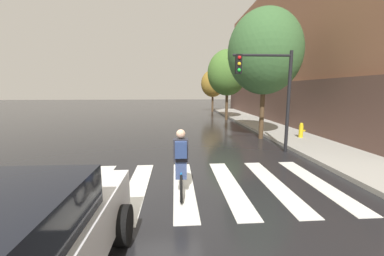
% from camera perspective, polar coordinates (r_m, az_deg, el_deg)
% --- Properties ---
extents(ground_plane, '(120.00, 120.00, 0.00)m').
position_cam_1_polar(ground_plane, '(6.77, -7.84, -13.84)').
color(ground_plane, black).
extents(crosswalk_stripes, '(9.46, 3.87, 0.01)m').
position_cam_1_polar(crosswalk_stripes, '(6.77, -7.58, -13.79)').
color(crosswalk_stripes, silver).
rests_on(crosswalk_stripes, ground).
extents(cyclist, '(0.37, 1.71, 1.69)m').
position_cam_1_polar(cyclist, '(5.98, -2.65, -8.30)').
color(cyclist, black).
rests_on(cyclist, ground).
extents(traffic_light_near, '(2.47, 0.28, 4.20)m').
position_cam_1_polar(traffic_light_near, '(10.40, 18.16, 9.94)').
color(traffic_light_near, black).
rests_on(traffic_light_near, ground).
extents(fire_hydrant, '(0.33, 0.22, 0.78)m').
position_cam_1_polar(fire_hydrant, '(13.76, 24.66, -0.49)').
color(fire_hydrant, gold).
rests_on(fire_hydrant, sidewalk).
extents(street_tree_near, '(3.79, 3.79, 6.74)m').
position_cam_1_polar(street_tree_near, '(13.44, 17.00, 16.97)').
color(street_tree_near, '#4C3823').
rests_on(street_tree_near, ground).
extents(street_tree_mid, '(3.40, 3.40, 6.04)m').
position_cam_1_polar(street_tree_mid, '(21.17, 8.46, 12.95)').
color(street_tree_mid, '#4C3823').
rests_on(street_tree_mid, ground).
extents(street_tree_far, '(2.81, 2.81, 5.00)m').
position_cam_1_polar(street_tree_far, '(29.20, 5.00, 10.54)').
color(street_tree_far, '#4C3823').
rests_on(street_tree_far, ground).
extents(corner_building, '(19.42, 25.26, 11.14)m').
position_cam_1_polar(corner_building, '(26.81, 37.78, 13.46)').
color(corner_building, brown).
rests_on(corner_building, ground).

